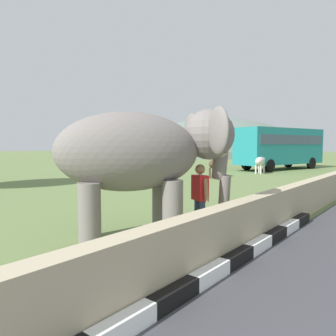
{
  "coord_description": "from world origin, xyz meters",
  "views": [
    {
      "loc": [
        -1.25,
        1.58,
        2.1
      ],
      "look_at": [
        4.05,
        5.92,
        1.6
      ],
      "focal_mm": 33.77,
      "sensor_mm": 36.0,
      "label": 1
    }
  ],
  "objects_px": {
    "elephant": "(145,154)",
    "bus_teal": "(280,145)",
    "cow_near": "(215,164)",
    "person_handler": "(200,195)",
    "cow_mid": "(260,162)"
  },
  "relations": [
    {
      "from": "bus_teal",
      "to": "cow_near",
      "type": "distance_m",
      "value": 9.69
    },
    {
      "from": "cow_near",
      "to": "person_handler",
      "type": "bearing_deg",
      "value": -150.82
    },
    {
      "from": "bus_teal",
      "to": "cow_mid",
      "type": "height_order",
      "value": "bus_teal"
    },
    {
      "from": "elephant",
      "to": "cow_mid",
      "type": "distance_m",
      "value": 17.92
    },
    {
      "from": "elephant",
      "to": "cow_near",
      "type": "height_order",
      "value": "elephant"
    },
    {
      "from": "cow_near",
      "to": "elephant",
      "type": "bearing_deg",
      "value": -155.58
    },
    {
      "from": "person_handler",
      "to": "cow_mid",
      "type": "bearing_deg",
      "value": 18.47
    },
    {
      "from": "elephant",
      "to": "cow_mid",
      "type": "bearing_deg",
      "value": 15.24
    },
    {
      "from": "bus_teal",
      "to": "person_handler",
      "type": "bearing_deg",
      "value": -164.84
    },
    {
      "from": "elephant",
      "to": "bus_teal",
      "type": "bearing_deg",
      "value": 12.74
    },
    {
      "from": "elephant",
      "to": "person_handler",
      "type": "height_order",
      "value": "elephant"
    },
    {
      "from": "cow_mid",
      "to": "person_handler",
      "type": "bearing_deg",
      "value": -161.53
    },
    {
      "from": "person_handler",
      "to": "cow_near",
      "type": "bearing_deg",
      "value": 29.18
    },
    {
      "from": "elephant",
      "to": "bus_teal",
      "type": "height_order",
      "value": "bus_teal"
    },
    {
      "from": "cow_near",
      "to": "cow_mid",
      "type": "xyz_separation_m",
      "value": [
        4.71,
        -1.0,
        0.0
      ]
    }
  ]
}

